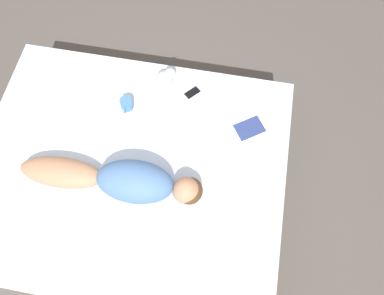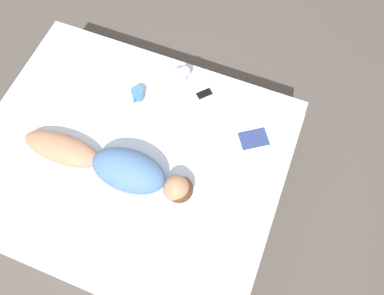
{
  "view_description": "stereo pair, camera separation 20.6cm",
  "coord_description": "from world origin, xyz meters",
  "px_view_note": "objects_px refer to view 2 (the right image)",
  "views": [
    {
      "loc": [
        0.84,
        0.6,
        3.03
      ],
      "look_at": [
        -0.2,
        0.41,
        0.6
      ],
      "focal_mm": 35.0,
      "sensor_mm": 36.0,
      "label": 1
    },
    {
      "loc": [
        0.78,
        0.8,
        3.03
      ],
      "look_at": [
        -0.2,
        0.41,
        0.6
      ],
      "focal_mm": 35.0,
      "sensor_mm": 36.0,
      "label": 2
    }
  ],
  "objects_px": {
    "person": "(116,167)",
    "coffee_mug": "(138,94)",
    "open_magazine": "(249,126)",
    "cell_phone": "(204,94)"
  },
  "relations": [
    {
      "from": "person",
      "to": "coffee_mug",
      "type": "height_order",
      "value": "person"
    },
    {
      "from": "person",
      "to": "open_magazine",
      "type": "height_order",
      "value": "person"
    },
    {
      "from": "cell_phone",
      "to": "open_magazine",
      "type": "bearing_deg",
      "value": 23.9
    },
    {
      "from": "open_magazine",
      "to": "coffee_mug",
      "type": "distance_m",
      "value": 0.88
    },
    {
      "from": "person",
      "to": "open_magazine",
      "type": "xyz_separation_m",
      "value": [
        -0.68,
        0.74,
        -0.1
      ]
    },
    {
      "from": "coffee_mug",
      "to": "cell_phone",
      "type": "xyz_separation_m",
      "value": [
        -0.21,
        0.46,
        -0.04
      ]
    },
    {
      "from": "open_magazine",
      "to": "cell_phone",
      "type": "distance_m",
      "value": 0.43
    },
    {
      "from": "person",
      "to": "open_magazine",
      "type": "distance_m",
      "value": 1.01
    },
    {
      "from": "person",
      "to": "cell_phone",
      "type": "height_order",
      "value": "person"
    },
    {
      "from": "person",
      "to": "cell_phone",
      "type": "bearing_deg",
      "value": 156.33
    }
  ]
}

